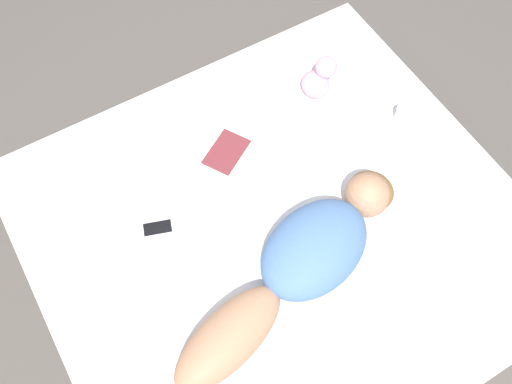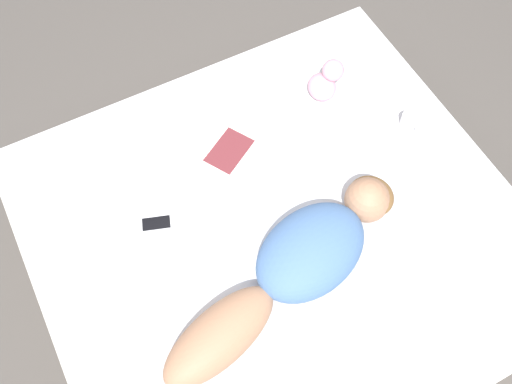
{
  "view_description": "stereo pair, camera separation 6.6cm",
  "coord_description": "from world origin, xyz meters",
  "px_view_note": "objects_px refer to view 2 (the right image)",
  "views": [
    {
      "loc": [
        0.93,
        -0.66,
        2.84
      ],
      "look_at": [
        -0.16,
        -0.02,
        0.59
      ],
      "focal_mm": 42.0,
      "sensor_mm": 36.0,
      "label": 1
    },
    {
      "loc": [
        0.96,
        -0.61,
        2.84
      ],
      "look_at": [
        -0.16,
        -0.02,
        0.59
      ],
      "focal_mm": 42.0,
      "sensor_mm": 36.0,
      "label": 2
    }
  ],
  "objects_px": {
    "open_magazine": "(210,141)",
    "cell_phone": "(156,224)",
    "person": "(297,264)",
    "coffee_mug": "(409,121)"
  },
  "relations": [
    {
      "from": "open_magazine",
      "to": "cell_phone",
      "type": "relative_size",
      "value": 3.38
    },
    {
      "from": "person",
      "to": "coffee_mug",
      "type": "bearing_deg",
      "value": 99.85
    },
    {
      "from": "person",
      "to": "cell_phone",
      "type": "xyz_separation_m",
      "value": [
        -0.47,
        -0.42,
        -0.09
      ]
    },
    {
      "from": "person",
      "to": "coffee_mug",
      "type": "xyz_separation_m",
      "value": [
        -0.4,
        0.83,
        -0.05
      ]
    },
    {
      "from": "person",
      "to": "open_magazine",
      "type": "distance_m",
      "value": 0.76
    },
    {
      "from": "person",
      "to": "open_magazine",
      "type": "bearing_deg",
      "value": 166.73
    },
    {
      "from": "open_magazine",
      "to": "cell_phone",
      "type": "bearing_deg",
      "value": -84.89
    },
    {
      "from": "open_magazine",
      "to": "coffee_mug",
      "type": "relative_size",
      "value": 5.11
    },
    {
      "from": "open_magazine",
      "to": "cell_phone",
      "type": "xyz_separation_m",
      "value": [
        0.28,
        -0.39,
        0.0
      ]
    },
    {
      "from": "open_magazine",
      "to": "person",
      "type": "bearing_deg",
      "value": -28.28
    }
  ]
}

